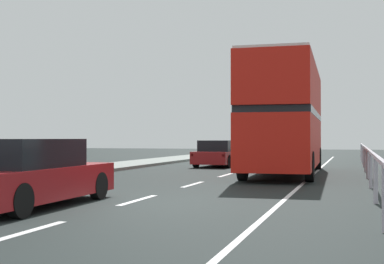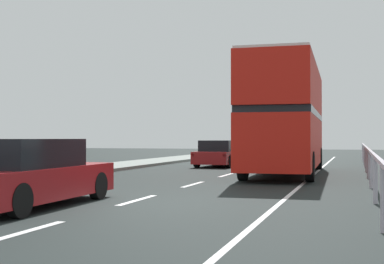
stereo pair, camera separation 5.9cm
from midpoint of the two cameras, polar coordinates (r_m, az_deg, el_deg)
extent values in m
cube|color=black|center=(12.30, -6.49, -7.60)|extent=(74.12, 120.00, 0.10)
cube|color=silver|center=(8.82, -16.98, -10.00)|extent=(0.16, 2.18, 0.01)
cube|color=silver|center=(12.74, -5.62, -7.12)|extent=(0.16, 2.18, 0.01)
cube|color=silver|center=(16.93, 0.21, -5.52)|extent=(0.16, 2.18, 0.01)
cube|color=silver|center=(21.23, 3.69, -4.53)|extent=(0.16, 2.18, 0.01)
cube|color=silver|center=(25.59, 5.98, -3.87)|extent=(0.16, 2.18, 0.01)
cube|color=silver|center=(29.98, 7.61, -3.40)|extent=(0.16, 2.18, 0.01)
cube|color=silver|center=(34.39, 8.81, -3.04)|extent=(0.16, 2.18, 0.01)
cube|color=silver|center=(38.82, 9.74, -2.77)|extent=(0.16, 2.18, 0.01)
cube|color=silver|center=(20.32, 12.40, -4.69)|extent=(0.12, 46.00, 0.01)
cube|color=#BBAFBE|center=(20.21, 18.10, -1.76)|extent=(0.08, 42.00, 0.08)
cylinder|color=#BBAFBE|center=(8.81, 19.66, -6.62)|extent=(0.10, 0.10, 1.04)
cylinder|color=#BBAFBE|center=(12.61, 18.82, -4.81)|extent=(0.10, 0.10, 1.04)
cylinder|color=#BBAFBE|center=(16.42, 18.38, -3.84)|extent=(0.10, 0.10, 1.04)
cylinder|color=#BBAFBE|center=(20.23, 18.10, -3.23)|extent=(0.10, 0.10, 1.04)
cylinder|color=#BBAFBE|center=(24.04, 17.92, -2.82)|extent=(0.10, 0.10, 1.04)
cylinder|color=#BBAFBE|center=(27.86, 17.78, -2.52)|extent=(0.10, 0.10, 1.04)
cylinder|color=#BBAFBE|center=(31.67, 17.68, -2.29)|extent=(0.10, 0.10, 1.04)
cylinder|color=#BBAFBE|center=(35.49, 17.59, -2.11)|extent=(0.10, 0.10, 1.04)
cylinder|color=#BBAFBE|center=(39.31, 17.53, -1.97)|extent=(0.10, 0.10, 1.04)
cube|color=red|center=(21.96, 9.95, -1.02)|extent=(2.72, 10.49, 1.89)
cube|color=black|center=(21.98, 9.95, 1.76)|extent=(2.73, 10.07, 0.24)
cube|color=red|center=(22.04, 9.94, 4.37)|extent=(2.72, 10.49, 1.77)
cube|color=silver|center=(22.14, 9.94, 6.78)|extent=(2.67, 10.28, 0.10)
cube|color=black|center=(27.13, 10.98, -0.75)|extent=(2.19, 0.10, 1.32)
cube|color=yellow|center=(27.24, 10.97, 4.35)|extent=(1.46, 0.08, 0.28)
cylinder|color=black|center=(25.89, 8.29, -2.73)|extent=(0.31, 1.01, 1.00)
cylinder|color=black|center=(25.71, 13.23, -2.73)|extent=(0.31, 1.01, 1.00)
cylinder|color=black|center=(18.55, 5.47, -3.55)|extent=(0.31, 1.01, 1.00)
cylinder|color=black|center=(18.30, 12.38, -3.58)|extent=(0.31, 1.01, 1.00)
cube|color=maroon|center=(11.99, -16.48, -5.08)|extent=(1.81, 4.61, 0.66)
cube|color=black|center=(11.76, -17.08, -2.13)|extent=(1.57, 2.54, 0.59)
cylinder|color=black|center=(13.77, -15.68, -5.29)|extent=(0.21, 0.64, 0.64)
cylinder|color=black|center=(13.00, -9.71, -5.58)|extent=(0.21, 0.64, 0.64)
cylinder|color=black|center=(10.24, -17.57, -6.89)|extent=(0.21, 0.64, 0.64)
cube|color=maroon|center=(27.83, 3.18, -2.63)|extent=(1.98, 4.52, 0.60)
cube|color=black|center=(27.60, 3.05, -1.45)|extent=(1.68, 2.51, 0.54)
cube|color=red|center=(25.98, 0.14, -2.43)|extent=(0.16, 0.07, 0.12)
cube|color=red|center=(25.50, 3.49, -2.47)|extent=(0.16, 0.07, 0.12)
cylinder|color=black|center=(29.52, 2.50, -2.83)|extent=(0.23, 0.65, 0.64)
cylinder|color=black|center=(29.09, 5.56, -2.86)|extent=(0.23, 0.65, 0.64)
cylinder|color=black|center=(26.63, 0.58, -3.06)|extent=(0.23, 0.65, 0.64)
cylinder|color=black|center=(26.15, 3.94, -3.11)|extent=(0.23, 0.65, 0.64)
camera|label=1|loc=(0.03, -89.89, 0.00)|focal=50.78mm
camera|label=2|loc=(0.03, 90.11, 0.00)|focal=50.78mm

